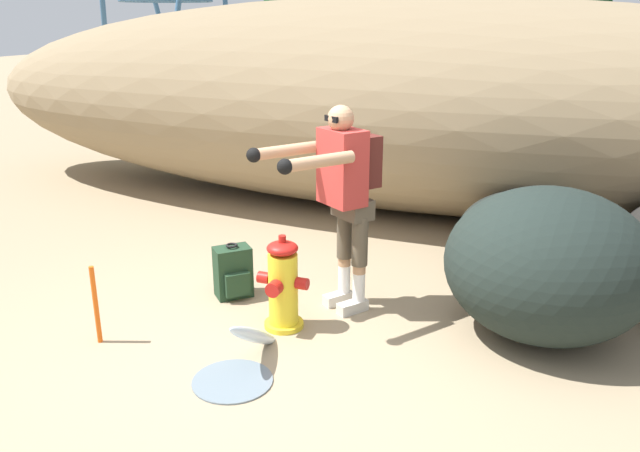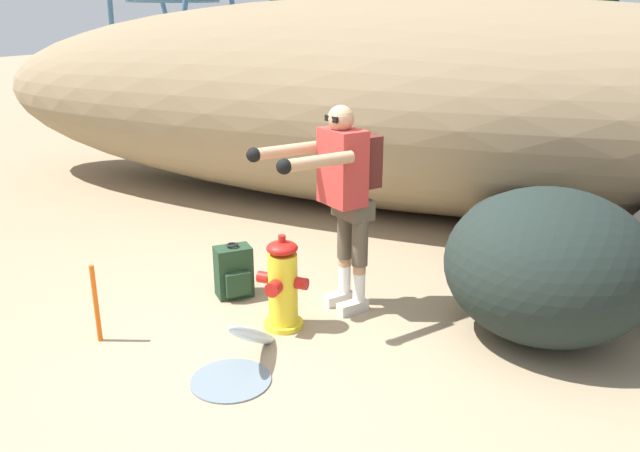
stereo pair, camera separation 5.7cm
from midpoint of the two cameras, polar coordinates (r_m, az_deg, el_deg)
name	(u,v)px [view 1 (the left image)]	position (r m, az deg, el deg)	size (l,w,h in m)	color
ground_plane	(262,353)	(4.66, -5.65, -11.34)	(56.00, 56.00, 0.04)	#998466
dirt_embankment	(402,105)	(7.83, 7.19, 10.82)	(12.08, 3.20, 2.51)	#897556
fire_hydrant	(283,286)	(4.81, -3.74, -5.43)	(0.41, 0.36, 0.75)	yellow
hydrant_water_jet	(248,349)	(4.43, -6.91, -10.95)	(0.53, 0.96, 0.51)	silver
utility_worker	(343,185)	(4.86, 1.80, 3.71)	(0.88, 1.02, 1.66)	beige
spare_backpack	(233,272)	(5.42, -8.15, -4.18)	(0.36, 0.36, 0.47)	#1E3823
boulder_mid	(547,264)	(4.88, 19.56, -3.29)	(1.49, 1.41, 1.13)	black
boulder_small	(524,231)	(6.21, 17.71, -0.44)	(1.15, 1.26, 0.73)	black
survey_stake	(96,305)	(4.89, -19.93, -6.72)	(0.04, 0.04, 0.60)	#E55914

